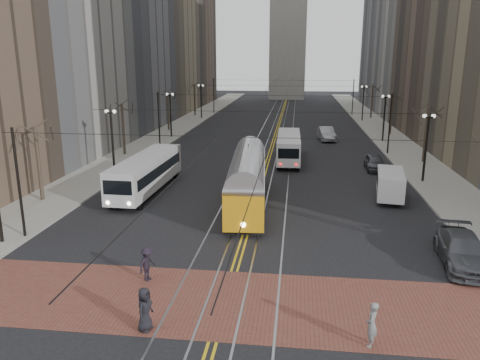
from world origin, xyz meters
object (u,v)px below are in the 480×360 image
(sedan_parked, at_px, (463,250))
(pedestrian_d, at_px, (147,264))
(transit_bus, at_px, (147,174))
(sedan_grey, at_px, (375,162))
(sedan_silver, at_px, (326,134))
(rear_bus, at_px, (289,148))
(pedestrian_a, at_px, (145,309))
(streetcar, at_px, (247,184))
(cargo_van, at_px, (390,186))
(pedestrian_b, at_px, (372,324))

(sedan_parked, distance_m, pedestrian_d, 15.94)
(transit_bus, bearing_deg, sedan_parked, -27.04)
(sedan_grey, bearing_deg, sedan_silver, 103.52)
(rear_bus, distance_m, sedan_parked, 25.88)
(sedan_grey, distance_m, sedan_parked, 21.09)
(pedestrian_a, bearing_deg, pedestrian_d, 26.27)
(transit_bus, bearing_deg, sedan_grey, 29.12)
(sedan_grey, xyz_separation_m, pedestrian_d, (-14.31, -24.71, 0.13))
(streetcar, height_order, pedestrian_a, streetcar)
(pedestrian_d, bearing_deg, sedan_silver, 7.49)
(transit_bus, distance_m, cargo_van, 18.75)
(rear_bus, bearing_deg, sedan_silver, 69.87)
(pedestrian_a, bearing_deg, sedan_parked, -51.71)
(transit_bus, xyz_separation_m, cargo_van, (18.74, 0.21, -0.35))
(cargo_van, distance_m, sedan_parked, 11.50)
(transit_bus, distance_m, sedan_silver, 30.29)
(cargo_van, height_order, pedestrian_d, cargo_van)
(rear_bus, bearing_deg, sedan_grey, -21.31)
(streetcar, distance_m, pedestrian_d, 12.83)
(cargo_van, xyz_separation_m, pedestrian_d, (-13.94, -15.04, -0.22))
(transit_bus, xyz_separation_m, pedestrian_b, (14.62, -18.94, -0.54))
(sedan_parked, relative_size, pedestrian_d, 3.25)
(transit_bus, bearing_deg, streetcar, -15.01)
(rear_bus, bearing_deg, sedan_parked, -69.60)
(transit_bus, xyz_separation_m, pedestrian_a, (6.02, -18.94, -0.52))
(sedan_grey, relative_size, sedan_parked, 0.78)
(rear_bus, relative_size, sedan_silver, 2.05)
(sedan_grey, bearing_deg, pedestrian_d, -119.27)
(cargo_van, height_order, sedan_grey, cargo_van)
(sedan_grey, height_order, pedestrian_d, pedestrian_d)
(sedan_silver, bearing_deg, transit_bus, -127.92)
(transit_bus, distance_m, sedan_parked, 23.19)
(sedan_parked, distance_m, pedestrian_a, 16.27)
(cargo_van, relative_size, sedan_parked, 0.89)
(rear_bus, distance_m, pedestrian_b, 32.09)
(cargo_van, relative_size, pedestrian_d, 2.89)
(cargo_van, bearing_deg, transit_bus, -171.02)
(sedan_parked, height_order, pedestrian_a, pedestrian_a)
(cargo_van, distance_m, sedan_grey, 9.68)
(cargo_van, xyz_separation_m, sedan_parked, (1.58, -11.38, -0.28))
(streetcar, height_order, sedan_grey, streetcar)
(transit_bus, height_order, cargo_van, transit_bus)
(streetcar, relative_size, sedan_silver, 2.61)
(rear_bus, relative_size, pedestrian_a, 5.80)
(sedan_silver, bearing_deg, rear_bus, -116.41)
(transit_bus, distance_m, sedan_grey, 21.52)
(pedestrian_a, bearing_deg, rear_bus, 1.06)
(pedestrian_d, bearing_deg, streetcar, 6.38)
(rear_bus, bearing_deg, pedestrian_a, -99.65)
(sedan_silver, height_order, sedan_parked, sedan_silver)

